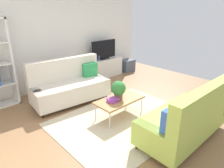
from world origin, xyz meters
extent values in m
plane|color=#936B47|center=(0.00, 0.00, 0.00)|extent=(7.68, 7.68, 0.00)
cube|color=white|center=(0.00, 2.80, 1.45)|extent=(6.40, 0.12, 2.90)
cube|color=beige|center=(-0.13, -0.09, 0.01)|extent=(2.90, 2.20, 0.01)
cube|color=beige|center=(-0.48, 1.46, 0.32)|extent=(1.98, 1.03, 0.44)
cube|color=beige|center=(-0.45, 1.78, 0.82)|extent=(1.91, 0.39, 0.56)
cube|color=beige|center=(0.36, 1.38, 0.43)|extent=(0.28, 0.86, 0.22)
cube|color=beige|center=(-1.33, 1.55, 0.43)|extent=(0.28, 0.86, 0.22)
cylinder|color=black|center=(0.35, 1.04, 0.05)|extent=(0.05, 0.05, 0.10)
cylinder|color=black|center=(-1.38, 1.21, 0.05)|extent=(0.05, 0.05, 0.10)
cylinder|color=black|center=(0.42, 1.72, 0.05)|extent=(0.05, 0.05, 0.10)
cylinder|color=black|center=(-1.31, 1.89, 0.05)|extent=(0.05, 0.05, 0.10)
cube|color=#288C4C|center=(0.20, 1.54, 0.72)|extent=(0.41, 0.18, 0.36)
cube|color=#A3BC4C|center=(0.22, -1.24, 0.32)|extent=(1.91, 0.87, 0.44)
cube|color=#A3BC4C|center=(0.21, -1.56, 0.82)|extent=(1.90, 0.23, 0.56)
cube|color=#A3BC4C|center=(-0.63, -1.22, 0.43)|extent=(0.21, 0.84, 0.22)
cube|color=#A3BC4C|center=(1.07, -1.25, 0.43)|extent=(0.21, 0.84, 0.22)
cylinder|color=black|center=(-0.65, -0.88, 0.05)|extent=(0.05, 0.05, 0.10)
cylinder|color=black|center=(1.09, -0.91, 0.05)|extent=(0.05, 0.05, 0.10)
cylinder|color=black|center=(-0.66, -1.56, 0.05)|extent=(0.05, 0.05, 0.10)
cylinder|color=black|center=(1.08, -1.59, 0.05)|extent=(0.05, 0.05, 0.10)
cube|color=#3359B2|center=(-0.46, -1.37, 0.72)|extent=(0.40, 0.15, 0.36)
cube|color=#9E7042|center=(-0.08, 0.11, 0.40)|extent=(1.10, 0.56, 0.04)
cylinder|color=silver|center=(-0.58, 0.34, 0.19)|extent=(0.02, 0.02, 0.38)
cylinder|color=silver|center=(0.42, 0.34, 0.19)|extent=(0.02, 0.02, 0.38)
cylinder|color=silver|center=(-0.58, -0.12, 0.19)|extent=(0.02, 0.02, 0.38)
cylinder|color=silver|center=(0.42, -0.12, 0.19)|extent=(0.02, 0.02, 0.38)
cube|color=silver|center=(1.48, 2.46, 0.32)|extent=(1.40, 0.44, 0.64)
cube|color=black|center=(1.48, 2.44, 0.66)|extent=(0.36, 0.20, 0.04)
cube|color=black|center=(1.48, 2.44, 0.98)|extent=(1.00, 0.05, 0.60)
cube|color=white|center=(-1.49, 2.48, 1.05)|extent=(0.04, 0.36, 2.10)
cube|color=#4C5666|center=(2.58, 2.36, 0.22)|extent=(0.52, 0.40, 0.44)
cylinder|color=brown|center=(-0.09, 0.15, 0.48)|extent=(0.19, 0.19, 0.12)
sphere|color=#2D7233|center=(-0.09, 0.15, 0.67)|extent=(0.32, 0.32, 0.32)
cube|color=purple|center=(-0.27, 0.12, 0.44)|extent=(0.27, 0.22, 0.04)
cube|color=purple|center=(-0.27, 0.12, 0.48)|extent=(0.28, 0.23, 0.03)
cylinder|color=#B24C4C|center=(0.90, 2.51, 0.71)|extent=(0.13, 0.13, 0.14)
cylinder|color=#33B29E|center=(1.09, 2.51, 0.71)|extent=(0.09, 0.09, 0.14)
cylinder|color=#3359B2|center=(1.24, 2.42, 0.72)|extent=(0.05, 0.05, 0.15)
camera|label=1|loc=(-2.90, -2.66, 2.29)|focal=31.89mm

